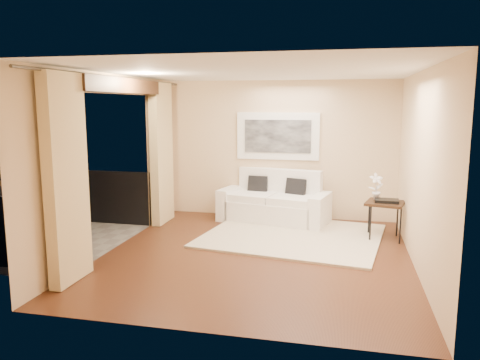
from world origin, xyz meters
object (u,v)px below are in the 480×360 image
(sofa, at_px, (275,204))
(orchid, at_px, (376,186))
(balcony_chair_near, at_px, (62,209))
(ice_bucket, at_px, (40,190))
(side_table, at_px, (385,205))
(balcony_chair_far, at_px, (66,208))
(bistro_table, at_px, (43,202))

(sofa, bearing_deg, orchid, -7.23)
(balcony_chair_near, xyz_separation_m, ice_bucket, (-0.44, 0.09, 0.29))
(sofa, relative_size, side_table, 3.11)
(side_table, bearing_deg, sofa, 157.82)
(orchid, bearing_deg, sofa, 160.77)
(side_table, relative_size, balcony_chair_far, 0.69)
(balcony_chair_far, bearing_deg, side_table, -170.64)
(side_table, height_order, balcony_chair_far, balcony_chair_far)
(sofa, height_order, ice_bucket, sofa)
(side_table, distance_m, orchid, 0.36)
(orchid, distance_m, bistro_table, 5.50)
(side_table, xyz_separation_m, balcony_chair_far, (-5.03, -1.39, 0.02))
(side_table, xyz_separation_m, balcony_chair_near, (-5.08, -1.44, -0.01))
(side_table, bearing_deg, orchid, 130.86)
(sofa, relative_size, bistro_table, 2.65)
(sofa, xyz_separation_m, orchid, (1.82, -0.63, 0.52))
(balcony_chair_far, bearing_deg, sofa, -150.53)
(sofa, relative_size, orchid, 4.83)
(balcony_chair_near, bearing_deg, sofa, 53.07)
(sofa, distance_m, balcony_chair_near, 3.84)
(bistro_table, relative_size, balcony_chair_far, 0.81)
(bistro_table, bearing_deg, orchid, 17.07)
(bistro_table, bearing_deg, balcony_chair_far, 8.17)
(side_table, relative_size, orchid, 1.55)
(sofa, relative_size, balcony_chair_far, 2.13)
(side_table, xyz_separation_m, ice_bucket, (-5.52, -1.34, 0.28))
(balcony_chair_near, height_order, ice_bucket, balcony_chair_near)
(orchid, height_order, balcony_chair_far, orchid)
(orchid, relative_size, balcony_chair_near, 0.46)
(balcony_chair_near, distance_m, ice_bucket, 0.54)
(sofa, bearing_deg, ice_bucket, -136.93)
(ice_bucket, bearing_deg, side_table, 13.68)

